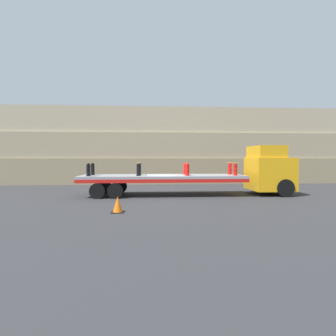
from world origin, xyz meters
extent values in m
plane|color=#2D2D30|center=(0.00, 0.00, 0.00)|extent=(120.00, 120.00, 0.00)
cube|color=gray|center=(0.00, 7.92, 1.11)|extent=(60.00, 3.00, 2.21)
cube|color=tan|center=(0.00, 8.07, 3.32)|extent=(60.00, 3.00, 2.21)
cube|color=tan|center=(0.00, 8.22, 5.53)|extent=(60.00, 3.00, 2.21)
cube|color=orange|center=(6.57, 0.00, 1.27)|extent=(2.35, 2.42, 1.97)
cube|color=orange|center=(6.34, 0.00, 2.61)|extent=(1.65, 2.23, 0.72)
cube|color=black|center=(7.22, 0.00, 1.66)|extent=(0.94, 2.13, 1.10)
cylinder|color=black|center=(6.98, -1.15, 0.51)|extent=(1.02, 0.28, 1.02)
cylinder|color=black|center=(6.98, 1.15, 0.51)|extent=(1.02, 0.28, 1.02)
cube|color=gray|center=(0.00, 0.00, 1.13)|extent=(9.71, 2.44, 0.15)
cube|color=red|center=(0.00, -1.18, 0.96)|extent=(9.71, 0.08, 0.20)
cube|color=red|center=(0.00, 1.18, 0.96)|extent=(9.71, 0.08, 0.20)
cylinder|color=black|center=(-2.67, -1.12, 0.43)|extent=(0.85, 0.30, 0.85)
cylinder|color=black|center=(-2.67, 1.12, 0.43)|extent=(0.85, 0.30, 0.85)
cylinder|color=black|center=(-3.64, -1.12, 0.43)|extent=(0.85, 0.30, 0.85)
cylinder|color=black|center=(-3.64, 1.12, 0.43)|extent=(0.85, 0.30, 0.85)
cylinder|color=black|center=(-4.26, -0.54, 1.22)|extent=(0.28, 0.28, 0.03)
cylinder|color=black|center=(-4.26, -0.54, 1.50)|extent=(0.22, 0.22, 0.59)
sphere|color=black|center=(-4.26, -0.54, 1.84)|extent=(0.21, 0.21, 0.21)
cylinder|color=black|center=(-4.26, -0.71, 1.57)|extent=(0.10, 0.13, 0.10)
cylinder|color=black|center=(-4.26, -0.36, 1.57)|extent=(0.10, 0.13, 0.10)
cylinder|color=black|center=(-4.26, 0.54, 1.22)|extent=(0.28, 0.28, 0.03)
cylinder|color=black|center=(-4.26, 0.54, 1.50)|extent=(0.22, 0.22, 0.59)
sphere|color=black|center=(-4.26, 0.54, 1.84)|extent=(0.21, 0.21, 0.21)
cylinder|color=black|center=(-4.26, 0.36, 1.57)|extent=(0.10, 0.13, 0.10)
cylinder|color=black|center=(-4.26, 0.71, 1.57)|extent=(0.10, 0.13, 0.10)
cylinder|color=black|center=(-1.42, -0.54, 1.22)|extent=(0.28, 0.28, 0.03)
cylinder|color=black|center=(-1.42, -0.54, 1.50)|extent=(0.22, 0.22, 0.59)
sphere|color=black|center=(-1.42, -0.54, 1.84)|extent=(0.21, 0.21, 0.21)
cylinder|color=black|center=(-1.42, -0.71, 1.57)|extent=(0.10, 0.13, 0.10)
cylinder|color=black|center=(-1.42, -0.36, 1.57)|extent=(0.10, 0.13, 0.10)
cylinder|color=black|center=(-1.42, 0.54, 1.22)|extent=(0.28, 0.28, 0.03)
cylinder|color=black|center=(-1.42, 0.54, 1.50)|extent=(0.22, 0.22, 0.59)
sphere|color=black|center=(-1.42, 0.54, 1.84)|extent=(0.21, 0.21, 0.21)
cylinder|color=black|center=(-1.42, 0.36, 1.57)|extent=(0.10, 0.13, 0.10)
cylinder|color=black|center=(-1.42, 0.71, 1.57)|extent=(0.10, 0.13, 0.10)
cylinder|color=red|center=(1.42, -0.54, 1.22)|extent=(0.28, 0.28, 0.03)
cylinder|color=red|center=(1.42, -0.54, 1.50)|extent=(0.22, 0.22, 0.59)
sphere|color=red|center=(1.42, -0.54, 1.84)|extent=(0.21, 0.21, 0.21)
cylinder|color=red|center=(1.42, -0.71, 1.57)|extent=(0.10, 0.13, 0.10)
cylinder|color=red|center=(1.42, -0.36, 1.57)|extent=(0.10, 0.13, 0.10)
cylinder|color=red|center=(1.42, 0.54, 1.22)|extent=(0.28, 0.28, 0.03)
cylinder|color=red|center=(1.42, 0.54, 1.50)|extent=(0.22, 0.22, 0.59)
sphere|color=red|center=(1.42, 0.54, 1.84)|extent=(0.21, 0.21, 0.21)
cylinder|color=red|center=(1.42, 0.36, 1.57)|extent=(0.10, 0.13, 0.10)
cylinder|color=red|center=(1.42, 0.71, 1.57)|extent=(0.10, 0.13, 0.10)
cylinder|color=red|center=(4.26, -0.54, 1.22)|extent=(0.28, 0.28, 0.03)
cylinder|color=red|center=(4.26, -0.54, 1.50)|extent=(0.22, 0.22, 0.59)
sphere|color=red|center=(4.26, -0.54, 1.84)|extent=(0.21, 0.21, 0.21)
cylinder|color=red|center=(4.26, -0.71, 1.57)|extent=(0.10, 0.13, 0.10)
cylinder|color=red|center=(4.26, -0.36, 1.57)|extent=(0.10, 0.13, 0.10)
cylinder|color=red|center=(4.26, 0.54, 1.22)|extent=(0.28, 0.28, 0.03)
cylinder|color=red|center=(4.26, 0.54, 1.50)|extent=(0.22, 0.22, 0.59)
sphere|color=red|center=(4.26, 0.54, 1.84)|extent=(0.21, 0.21, 0.21)
cylinder|color=red|center=(4.26, 0.36, 1.57)|extent=(0.10, 0.13, 0.10)
cylinder|color=red|center=(4.26, 0.71, 1.57)|extent=(0.10, 0.13, 0.10)
cube|color=yellow|center=(-4.26, 0.00, 1.95)|extent=(0.05, 2.64, 0.01)
cube|color=yellow|center=(-1.42, 0.00, 1.95)|extent=(0.05, 2.64, 0.01)
cube|color=yellow|center=(4.26, 0.00, 1.95)|extent=(0.05, 2.64, 0.01)
cube|color=black|center=(-2.05, -4.90, 0.01)|extent=(0.51, 0.51, 0.03)
cone|color=orange|center=(-2.05, -4.90, 0.34)|extent=(0.39, 0.39, 0.63)
camera|label=1|loc=(-0.65, -15.65, 2.22)|focal=28.00mm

